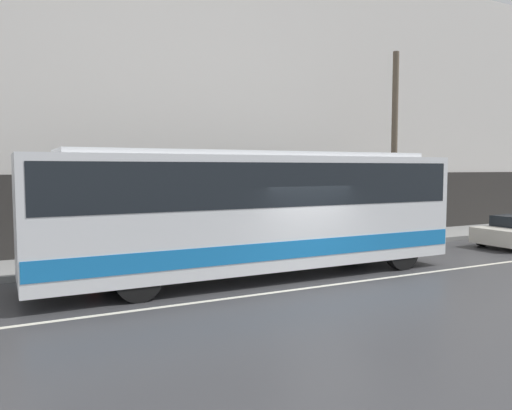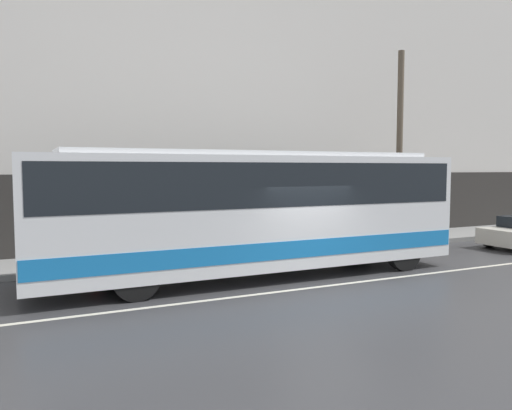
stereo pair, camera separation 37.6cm
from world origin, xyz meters
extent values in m
plane|color=#38383A|center=(0.00, 0.00, 0.00)|extent=(60.00, 60.00, 0.00)
cube|color=gray|center=(0.00, 5.31, 0.09)|extent=(60.00, 2.61, 0.17)
cube|color=silver|center=(0.00, 6.76, 5.54)|extent=(60.00, 0.30, 11.07)
cube|color=#2D2B28|center=(0.00, 6.60, 1.38)|extent=(60.00, 0.06, 2.77)
cube|color=beige|center=(0.00, 0.00, 0.00)|extent=(54.00, 0.14, 0.01)
cube|color=white|center=(-0.97, 1.80, 1.82)|extent=(11.73, 2.58, 2.93)
cube|color=#1972BF|center=(-0.97, 1.80, 0.90)|extent=(11.67, 2.61, 0.45)
cube|color=black|center=(-0.97, 1.80, 2.55)|extent=(11.38, 2.60, 1.11)
cube|color=orange|center=(4.85, 1.80, 3.09)|extent=(0.12, 1.94, 0.28)
cube|color=white|center=(-0.97, 1.80, 3.34)|extent=(9.97, 2.20, 0.12)
cylinder|color=black|center=(3.30, 0.66, 0.55)|extent=(1.09, 0.28, 1.09)
cylinder|color=black|center=(3.30, 2.93, 0.55)|extent=(1.09, 0.28, 1.09)
cylinder|color=black|center=(-4.43, 0.66, 0.55)|extent=(1.09, 0.28, 1.09)
cylinder|color=black|center=(-4.43, 2.93, 0.55)|extent=(1.09, 0.28, 1.09)
cylinder|color=black|center=(9.22, 2.60, 0.32)|extent=(0.64, 0.20, 0.64)
cylinder|color=brown|center=(6.40, 4.43, 3.77)|extent=(0.23, 0.23, 7.19)
cylinder|color=maroon|center=(-4.63, 5.48, 0.91)|extent=(0.36, 0.36, 1.48)
sphere|color=tan|center=(-4.63, 5.48, 1.79)|extent=(0.27, 0.27, 0.27)
camera|label=1|loc=(-7.09, -10.20, 2.96)|focal=35.00mm
camera|label=2|loc=(-6.76, -10.37, 2.96)|focal=35.00mm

